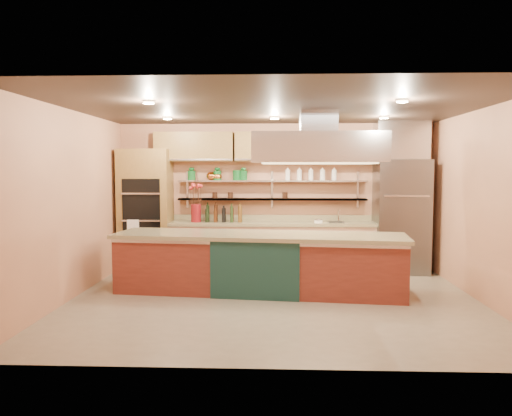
{
  "coord_description": "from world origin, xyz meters",
  "views": [
    {
      "loc": [
        0.02,
        -7.18,
        1.93
      ],
      "look_at": [
        -0.3,
        1.0,
        1.29
      ],
      "focal_mm": 35.0,
      "sensor_mm": 36.0,
      "label": 1
    }
  ],
  "objects_px": {
    "refrigerator": "(401,216)",
    "kitchen_scale": "(318,220)",
    "flower_vase": "(196,213)",
    "green_canister": "(237,175)",
    "copper_kettle": "(211,176)",
    "island": "(259,263)"
  },
  "relations": [
    {
      "from": "flower_vase",
      "to": "kitchen_scale",
      "type": "relative_size",
      "value": 2.32
    },
    {
      "from": "flower_vase",
      "to": "green_canister",
      "type": "xyz_separation_m",
      "value": [
        0.76,
        0.22,
        0.71
      ]
    },
    {
      "from": "refrigerator",
      "to": "copper_kettle",
      "type": "relative_size",
      "value": 10.59
    },
    {
      "from": "flower_vase",
      "to": "refrigerator",
      "type": "bearing_deg",
      "value": -0.15
    },
    {
      "from": "refrigerator",
      "to": "flower_vase",
      "type": "relative_size",
      "value": 6.24
    },
    {
      "from": "copper_kettle",
      "to": "green_canister",
      "type": "bearing_deg",
      "value": 0.0
    },
    {
      "from": "island",
      "to": "kitchen_scale",
      "type": "height_order",
      "value": "kitchen_scale"
    },
    {
      "from": "kitchen_scale",
      "to": "refrigerator",
      "type": "bearing_deg",
      "value": -22.3
    },
    {
      "from": "kitchen_scale",
      "to": "copper_kettle",
      "type": "bearing_deg",
      "value": 151.91
    },
    {
      "from": "green_canister",
      "to": "flower_vase",
      "type": "bearing_deg",
      "value": -163.87
    },
    {
      "from": "copper_kettle",
      "to": "green_canister",
      "type": "distance_m",
      "value": 0.49
    },
    {
      "from": "refrigerator",
      "to": "flower_vase",
      "type": "height_order",
      "value": "refrigerator"
    },
    {
      "from": "island",
      "to": "flower_vase",
      "type": "xyz_separation_m",
      "value": [
        -1.25,
        1.63,
        0.64
      ]
    },
    {
      "from": "refrigerator",
      "to": "kitchen_scale",
      "type": "bearing_deg",
      "value": 179.63
    },
    {
      "from": "flower_vase",
      "to": "copper_kettle",
      "type": "relative_size",
      "value": 1.7
    },
    {
      "from": "flower_vase",
      "to": "green_canister",
      "type": "distance_m",
      "value": 1.07
    },
    {
      "from": "copper_kettle",
      "to": "green_canister",
      "type": "xyz_separation_m",
      "value": [
        0.49,
        0.0,
        0.02
      ]
    },
    {
      "from": "green_canister",
      "to": "copper_kettle",
      "type": "bearing_deg",
      "value": 180.0
    },
    {
      "from": "copper_kettle",
      "to": "refrigerator",
      "type": "bearing_deg",
      "value": -3.69
    },
    {
      "from": "island",
      "to": "copper_kettle",
      "type": "xyz_separation_m",
      "value": [
        -0.98,
        1.85,
        1.33
      ]
    },
    {
      "from": "flower_vase",
      "to": "kitchen_scale",
      "type": "bearing_deg",
      "value": 0.0
    },
    {
      "from": "refrigerator",
      "to": "island",
      "type": "bearing_deg",
      "value": -147.87
    }
  ]
}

